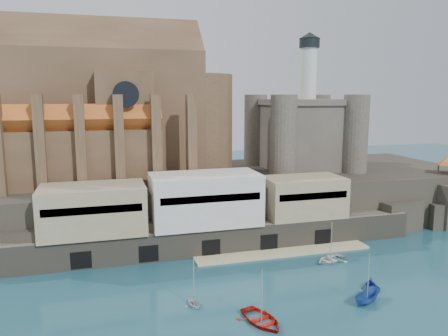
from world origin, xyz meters
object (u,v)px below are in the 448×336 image
at_px(boat_0, 261,323).
at_px(castle_keep, 303,130).
at_px(church, 112,115).
at_px(boat_2, 367,302).

bearing_deg(boat_0, castle_keep, 44.22).
distance_m(castle_keep, boat_0, 53.39).
relative_size(church, castle_keep, 1.60).
bearing_deg(church, boat_2, -55.62).
height_order(boat_0, boat_2, boat_0).
xyz_separation_m(castle_keep, boat_0, (-25.53, -43.16, -18.31)).
distance_m(boat_0, boat_2, 14.69).
bearing_deg(church, castle_keep, -1.11).
distance_m(castle_keep, boat_2, 47.17).
bearing_deg(church, boat_0, -71.53).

